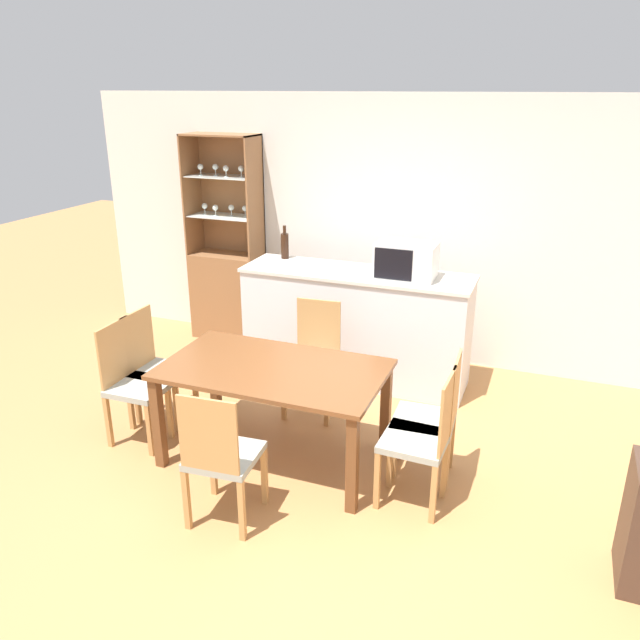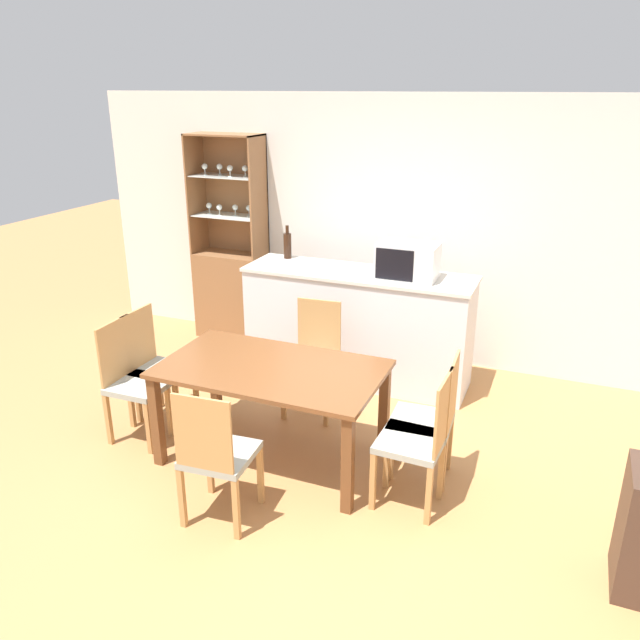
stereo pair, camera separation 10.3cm
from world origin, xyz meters
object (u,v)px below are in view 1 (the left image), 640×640
Objects in this scene: dining_chair_side_right_far at (431,419)px; dining_chair_head_near at (221,456)px; dining_table at (274,380)px; dining_chair_side_left_near at (135,384)px; display_cabinet at (228,281)px; dining_chair_side_left_far at (156,369)px; dining_chair_side_right_near at (422,439)px; dining_chair_head_far at (314,359)px; wine_bottle at (285,245)px; microwave at (406,260)px.

dining_chair_side_right_far is 1.44m from dining_chair_head_near.
dining_chair_side_left_near is at bearing -172.93° from dining_table.
display_cabinet reaches higher than dining_chair_side_left_far.
display_cabinet is 3.38m from dining_chair_side_right_near.
dining_chair_head_near is at bearing 127.10° from dining_chair_side_right_far.
dining_table is 1.67× the size of dining_chair_side_right_far.
dining_chair_side_right_far is (2.22, 0.28, 0.00)m from dining_chair_side_left_near.
dining_chair_side_right_far is 1.00× the size of dining_chair_head_far.
dining_chair_side_left_far is at bearing 26.02° from dining_chair_head_far.
dining_chair_side_left_near is 1.44m from dining_chair_head_far.
wine_bottle reaches higher than dining_chair_head_near.
dining_chair_side_left_near and dining_chair_head_far have the same top height.
dining_chair_head_near is (1.11, -0.64, 0.00)m from dining_chair_side_left_near.
dining_chair_side_right_near is 1.00× the size of dining_chair_head_far.
dining_chair_side_left_near is 1.00× the size of dining_chair_head_near.
dining_table is 1.70m from microwave.
microwave is 1.26m from wine_bottle.
dining_chair_head_near is 1.85× the size of microwave.
microwave reaches higher than dining_chair_head_far.
dining_table is at bearing -110.91° from microwave.
dining_chair_side_left_near is at bearing -80.15° from display_cabinet.
display_cabinet reaches higher than microwave.
dining_chair_head_near is (0.00, -0.78, -0.16)m from dining_table.
dining_chair_side_left_far is at bearing -78.74° from display_cabinet.
dining_chair_side_right_near is 1.85× the size of microwave.
dining_table is at bearing 83.79° from dining_chair_side_left_far.
dining_chair_head_near is 2.67m from wine_bottle.
dining_chair_side_right_near is 0.28m from dining_chair_side_right_far.
display_cabinet reaches higher than dining_chair_head_near.
dining_chair_side_left_near is 2.95× the size of wine_bottle.
display_cabinet is 6.74× the size of wine_bottle.
dining_chair_side_left_far and dining_chair_side_right_far have the same top height.
dining_chair_side_left_near and dining_chair_side_right_near have the same top height.
dining_chair_side_left_near is 2.02m from wine_bottle.
wine_bottle is at bearing -20.99° from display_cabinet.
microwave is at bearing 71.66° from dining_chair_head_near.
dining_chair_side_left_far is 2.28m from microwave.
wine_bottle reaches higher than dining_chair_side_left_far.
wine_bottle is at bearing 164.98° from dining_chair_side_left_far.
dining_chair_side_right_near is 1.00× the size of dining_chair_side_left_far.
dining_table is at bearing -68.72° from wine_bottle.
dining_chair_side_left_far is 1.85× the size of microwave.
dining_chair_side_left_near is 1.00× the size of dining_chair_head_far.
dining_chair_head_near is (1.49, -2.80, -0.16)m from display_cabinet.
dining_chair_side_left_far is 1.44m from dining_chair_head_near.
display_cabinet is 2.29× the size of dining_chair_side_right_near.
microwave is (1.68, 1.36, 0.72)m from dining_chair_side_left_far.
display_cabinet is 1.93m from dining_chair_side_left_far.
dining_table is 1.67× the size of dining_chair_side_right_near.
microwave is at bearing 20.18° from dining_chair_side_right_near.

